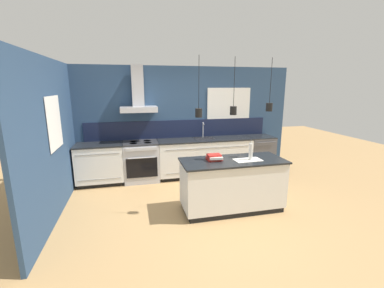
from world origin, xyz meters
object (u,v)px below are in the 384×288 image
at_px(oven_range, 141,161).
at_px(red_supply_box, 214,157).
at_px(dishwasher, 259,154).
at_px(book_stack, 215,157).
at_px(bottle_on_island, 251,152).

height_order(oven_range, red_supply_box, red_supply_box).
distance_m(dishwasher, book_stack, 2.54).
distance_m(bottle_on_island, red_supply_box, 0.63).
bearing_deg(red_supply_box, dishwasher, 44.66).
xyz_separation_m(dishwasher, red_supply_box, (-1.80, -1.78, 0.51)).
relative_size(oven_range, bottle_on_island, 2.58).
xyz_separation_m(oven_range, dishwasher, (2.96, 0.00, 0.00)).
relative_size(oven_range, dishwasher, 1.00).
distance_m(oven_range, red_supply_box, 2.18).
bearing_deg(red_supply_box, bottle_on_island, -11.67).
height_order(bottle_on_island, book_stack, bottle_on_island).
relative_size(bottle_on_island, red_supply_box, 1.56).
xyz_separation_m(book_stack, red_supply_box, (-0.02, -0.03, 0.01)).
xyz_separation_m(oven_range, bottle_on_island, (1.77, -1.90, 0.61)).
distance_m(oven_range, dishwasher, 2.96).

